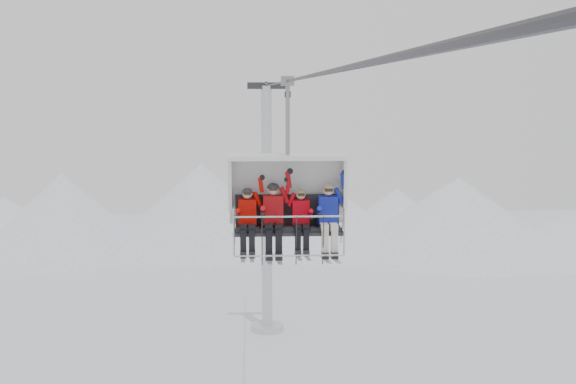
{
  "coord_description": "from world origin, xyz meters",
  "views": [
    {
      "loc": [
        -0.84,
        -16.19,
        13.12
      ],
      "look_at": [
        0.0,
        0.0,
        10.8
      ],
      "focal_mm": 45.0,
      "sensor_mm": 36.0,
      "label": 1
    }
  ],
  "objects_px": {
    "skier_far_right": "(328,216)",
    "skier_center_right": "(301,219)",
    "skier_far_left": "(247,218)",
    "chairlift_carrier": "(287,193)",
    "skier_center_left": "(273,216)",
    "lift_tower_right": "(267,227)"
  },
  "relations": [
    {
      "from": "lift_tower_right",
      "to": "skier_far_right",
      "type": "xyz_separation_m",
      "value": [
        0.92,
        -22.01,
        4.47
      ]
    },
    {
      "from": "chairlift_carrier",
      "to": "skier_center_right",
      "type": "distance_m",
      "value": 0.7
    },
    {
      "from": "lift_tower_right",
      "to": "skier_center_left",
      "type": "height_order",
      "value": "lift_tower_right"
    },
    {
      "from": "chairlift_carrier",
      "to": "lift_tower_right",
      "type": "bearing_deg",
      "value": 90.0
    },
    {
      "from": "skier_center_left",
      "to": "skier_center_right",
      "type": "xyz_separation_m",
      "value": [
        0.63,
        -0.02,
        -0.07
      ]
    },
    {
      "from": "chairlift_carrier",
      "to": "skier_center_left",
      "type": "bearing_deg",
      "value": -137.96
    },
    {
      "from": "chairlift_carrier",
      "to": "skier_far_left",
      "type": "height_order",
      "value": "chairlift_carrier"
    },
    {
      "from": "skier_far_left",
      "to": "skier_center_right",
      "type": "height_order",
      "value": "skier_far_left"
    },
    {
      "from": "skier_far_left",
      "to": "chairlift_carrier",
      "type": "bearing_deg",
      "value": 18.84
    },
    {
      "from": "chairlift_carrier",
      "to": "skier_far_left",
      "type": "relative_size",
      "value": 2.36
    },
    {
      "from": "skier_center_right",
      "to": "skier_far_right",
      "type": "relative_size",
      "value": 0.96
    },
    {
      "from": "skier_far_left",
      "to": "skier_center_left",
      "type": "relative_size",
      "value": 0.94
    },
    {
      "from": "lift_tower_right",
      "to": "skier_far_left",
      "type": "bearing_deg",
      "value": -92.41
    },
    {
      "from": "skier_center_left",
      "to": "skier_center_right",
      "type": "height_order",
      "value": "skier_center_left"
    },
    {
      "from": "skier_far_left",
      "to": "skier_far_right",
      "type": "height_order",
      "value": "skier_far_right"
    },
    {
      "from": "skier_far_left",
      "to": "skier_center_left",
      "type": "xyz_separation_m",
      "value": [
        0.59,
        0.01,
        0.05
      ]
    },
    {
      "from": "skier_far_right",
      "to": "skier_center_right",
      "type": "bearing_deg",
      "value": -178.69
    },
    {
      "from": "chairlift_carrier",
      "to": "skier_far_right",
      "type": "bearing_deg",
      "value": -18.35
    },
    {
      "from": "lift_tower_right",
      "to": "chairlift_carrier",
      "type": "relative_size",
      "value": 3.38
    },
    {
      "from": "chairlift_carrier",
      "to": "skier_center_left",
      "type": "xyz_separation_m",
      "value": [
        -0.34,
        -0.3,
        -0.48
      ]
    },
    {
      "from": "skier_center_right",
      "to": "skier_far_right",
      "type": "distance_m",
      "value": 0.63
    },
    {
      "from": "skier_far_left",
      "to": "skier_center_left",
      "type": "bearing_deg",
      "value": 1.19
    }
  ]
}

